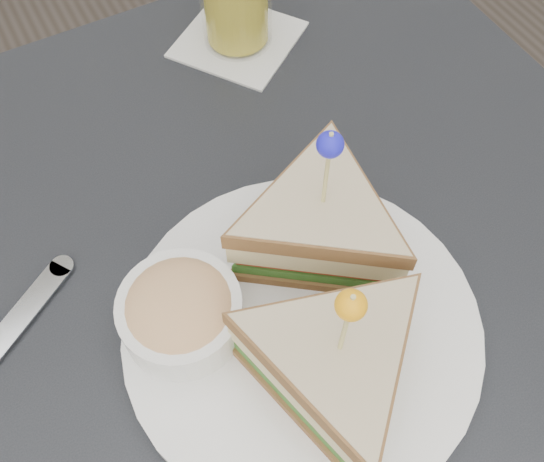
% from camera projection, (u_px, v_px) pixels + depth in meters
% --- Properties ---
extents(ground_plane, '(3.50, 3.50, 0.00)m').
position_uv_depth(ground_plane, '(270.00, 451.00, 1.19)').
color(ground_plane, '#3F3833').
extents(table, '(0.80, 0.80, 0.75)m').
position_uv_depth(table, '(268.00, 307.00, 0.61)').
color(table, black).
rests_on(table, ground).
extents(plate_meal, '(0.36, 0.36, 0.18)m').
position_uv_depth(plate_meal, '(307.00, 302.00, 0.48)').
color(plate_meal, white).
rests_on(plate_meal, table).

